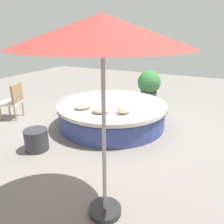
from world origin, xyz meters
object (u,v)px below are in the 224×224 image
Objects in this scene: throw_pillow_0 at (84,105)px; throw_pillow_2 at (124,108)px; side_table at (36,140)px; throw_pillow_1 at (101,109)px; patio_chair at (14,99)px; planter at (149,85)px; round_bed at (112,114)px; patio_umbrella at (103,35)px.

throw_pillow_0 is 1.02m from throw_pillow_2.
throw_pillow_1 is at bearing -37.51° from side_table.
throw_pillow_0 is at bearing 79.09° from throw_pillow_1.
patio_chair is at bearing 91.25° from throw_pillow_1.
throw_pillow_2 is at bearing -173.31° from planter.
patio_chair is (-0.78, 2.65, 0.26)m from round_bed.
side_table is (-1.37, 1.36, -0.47)m from throw_pillow_2.
round_bed is 2.39m from planter.
throw_pillow_0 is 1.37m from side_table.
patio_chair is (-0.28, 3.22, -0.14)m from throw_pillow_2.
planter is at bearing 6.69° from throw_pillow_2.
throw_pillow_1 is 0.53m from throw_pillow_2.
throw_pillow_2 reaches higher than side_table.
planter is (2.86, 0.34, -0.09)m from throw_pillow_2.
patio_chair is 4.27m from planter.
throw_pillow_2 reaches higher than throw_pillow_0.
throw_pillow_1 is 2.85m from patio_umbrella.
throw_pillow_1 is 0.96× the size of throw_pillow_2.
patio_umbrella is at bearing -155.13° from round_bed.
round_bed is 2.83× the size of patio_chair.
side_table is at bearing 135.11° from throw_pillow_2.
planter reaches higher than side_table.
throw_pillow_2 reaches higher than round_bed.
throw_pillow_1 is (-0.72, -0.08, 0.37)m from round_bed.
planter is (2.36, -0.23, 0.30)m from round_bed.
throw_pillow_1 is at bearing -100.91° from throw_pillow_0.
throw_pillow_0 is 1.28× the size of throw_pillow_2.
patio_umbrella reaches higher than patio_chair.
throw_pillow_2 is at bearing -131.78° from round_bed.
round_bed reaches higher than side_table.
planter is at bearing -12.70° from throw_pillow_0.
patio_chair is at bearing 59.68° from side_table.
patio_umbrella reaches higher than throw_pillow_0.
planter is 4.37m from side_table.
round_bed is at bearing -94.54° from patio_chair.
side_table is (0.88, 2.07, -2.06)m from patio_umbrella.
throw_pillow_1 is (-0.10, -0.53, 0.01)m from throw_pillow_0.
patio_umbrella reaches higher than throw_pillow_1.
throw_pillow_2 is at bearing -83.22° from throw_pillow_0.
round_bed is 2.03m from side_table.
round_bed is at bearing -35.71° from throw_pillow_0.
throw_pillow_0 is 0.22× the size of patio_umbrella.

